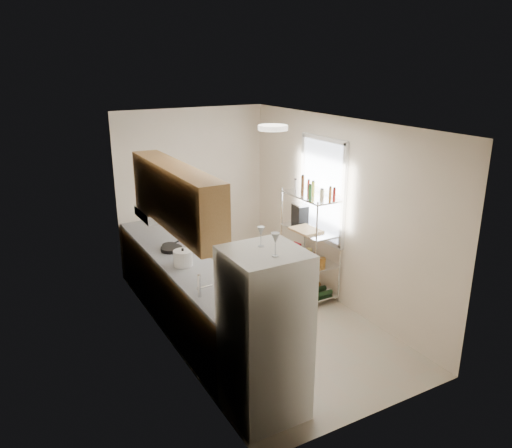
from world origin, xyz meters
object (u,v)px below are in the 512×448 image
(refrigerator, at_px, (264,335))
(frying_pan_large, at_px, (171,249))
(rice_cooker, at_px, (183,258))
(cutting_board, at_px, (306,230))
(espresso_machine, at_px, (300,213))

(refrigerator, height_order, frying_pan_large, refrigerator)
(refrigerator, relative_size, rice_cooker, 7.15)
(cutting_board, bearing_deg, espresso_machine, 68.79)
(rice_cooker, distance_m, espresso_machine, 2.06)
(refrigerator, relative_size, frying_pan_large, 5.96)
(refrigerator, xyz_separation_m, rice_cooker, (-0.10, 1.82, 0.15))
(refrigerator, xyz_separation_m, frying_pan_large, (-0.05, 2.36, 0.08))
(rice_cooker, relative_size, cutting_board, 0.56)
(frying_pan_large, bearing_deg, cutting_board, 2.54)
(frying_pan_large, bearing_deg, espresso_machine, 14.08)
(refrigerator, distance_m, rice_cooker, 1.83)
(refrigerator, height_order, rice_cooker, refrigerator)
(refrigerator, xyz_separation_m, espresso_machine, (1.91, 2.26, 0.31))
(frying_pan_large, xyz_separation_m, espresso_machine, (1.97, -0.10, 0.23))
(refrigerator, xyz_separation_m, cutting_board, (1.77, 1.89, 0.18))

